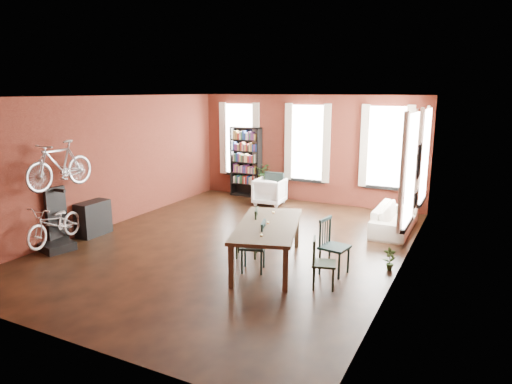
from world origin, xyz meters
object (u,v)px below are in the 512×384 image
Objects in this scene: white_armchair at (270,190)px; bicycle_floor at (53,206)px; bookshelf at (246,162)px; cream_sofa at (395,214)px; dining_chair_d at (335,247)px; dining_table at (268,245)px; dining_chair_b at (247,233)px; bike_trainer at (57,246)px; dining_chair_a at (253,246)px; console_table at (93,218)px; plant_stand at (265,190)px; dining_chair_c at (324,263)px.

white_armchair is 6.14m from bicycle_floor.
bookshelf reaches higher than white_armchair.
dining_chair_d is at bearing 171.12° from cream_sofa.
dining_table is 0.65m from dining_chair_b.
dining_chair_d is at bearing 64.56° from dining_chair_b.
white_armchair is (-3.30, 4.23, -0.09)m from dining_chair_d.
bookshelf is 3.68× the size of bike_trainer.
bookshelf is at bearing -174.88° from dining_chair_b.
dining_chair_a is at bearing 120.63° from dining_chair_d.
cream_sofa is 7.70m from bicycle_floor.
dining_chair_d reaches higher than console_table.
dining_chair_b is 0.63× the size of bicycle_floor.
dining_chair_a is at bearing 153.20° from cream_sofa.
bookshelf is 6.53m from bike_trainer.
bookshelf is 1.08m from plant_stand.
dining_chair_c is 5.76m from console_table.
dining_chair_a reaches higher than dining_chair_c.
dining_chair_a reaches higher than cream_sofa.
dining_table is at bearing -63.58° from plant_stand.
bicycle_floor is at bearing -85.18° from console_table.
console_table is at bearing 164.64° from dining_table.
dining_chair_b is (-0.47, 0.63, 0.02)m from dining_chair_a.
dining_chair_a is 1.11× the size of dining_chair_c.
dining_chair_c is (1.42, -0.11, -0.05)m from dining_chair_a.
bike_trainer is 0.75× the size of console_table.
dining_table is 4.84m from white_armchair.
dining_chair_a is 0.93× the size of dining_chair_d.
bookshelf is 5.28m from cream_sofa.
bookshelf is at bearing 175.67° from plant_stand.
bike_trainer is (-6.12, -4.65, -0.32)m from cream_sofa.
dining_chair_b is 1.95× the size of plant_stand.
dining_chair_d is 5.74m from console_table.
bookshelf is (-3.05, 5.46, 0.62)m from dining_chair_a.
dining_chair_d is (1.87, -0.08, 0.02)m from dining_chair_b.
dining_chair_b is 4.39m from white_armchair.
dining_chair_d is at bearing 123.42° from white_armchair.
dining_table is 6.02m from bookshelf.
white_armchair is 3.93m from cream_sofa.
dining_chair_a is at bearing 107.15° from white_armchair.
dining_chair_b reaches higher than dining_chair_c.
dining_table is at bearing 51.81° from dining_chair_c.
bicycle_floor is at bearing 127.03° from cream_sofa.
plant_stand is (1.85, 6.29, 0.17)m from bike_trainer.
dining_chair_a is at bearing 11.87° from bike_trainer.
dining_chair_c reaches higher than cream_sofa.
dining_chair_b reaches higher than bike_trainer.
dining_table is 1.11× the size of bookshelf.
cream_sofa is 7.15m from console_table.
bookshelf is at bearing 105.06° from dining_table.
plant_stand is (-3.77, 4.85, -0.26)m from dining_chair_d.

